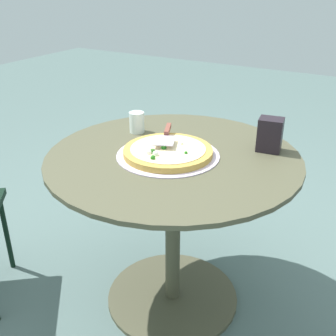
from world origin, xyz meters
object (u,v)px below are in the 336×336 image
Objects in this scene: drinking_cup at (137,122)px; napkin_dispenser at (270,135)px; pizza_on_tray at (168,152)px; patio_table at (173,202)px; pizza_server at (166,134)px.

napkin_dispenser reaches higher than drinking_cup.
pizza_on_tray is at bearing -151.77° from napkin_dispenser.
drinking_cup is at bearing -179.92° from napkin_dispenser.
patio_table is 4.69× the size of pizza_server.
drinking_cup is at bearing 158.17° from pizza_server.
pizza_on_tray is 4.41× the size of drinking_cup.
napkin_dispenser is at bearing 24.97° from pizza_server.
drinking_cup is (-0.26, 0.13, 0.26)m from patio_table.
patio_table is 2.48× the size of pizza_on_tray.
drinking_cup is (-0.25, 0.15, 0.03)m from pizza_on_tray.
napkin_dispenser is (0.37, 0.17, 0.01)m from pizza_server.
napkin_dispenser is at bearing 9.38° from drinking_cup.
napkin_dispenser is (0.31, 0.23, 0.28)m from patio_table.
patio_table is 0.23m from pizza_on_tray.
napkin_dispenser is at bearing 37.53° from pizza_on_tray.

